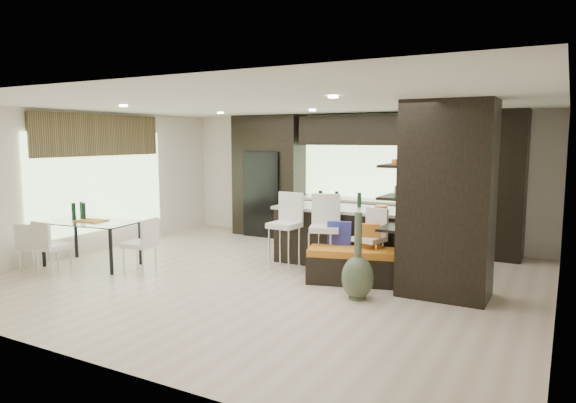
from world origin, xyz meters
The scene contains 22 objects.
ground centered at (0.00, 0.00, 0.00)m, with size 8.00×8.00×0.00m, color beige.
back_wall centered at (0.00, 3.50, 1.35)m, with size 8.00×0.02×2.70m, color white.
left_wall centered at (-4.00, 0.00, 1.35)m, with size 0.02×7.00×2.70m, color white.
right_wall centered at (4.00, 0.00, 1.35)m, with size 0.02×7.00×2.70m, color white.
ceiling centered at (0.00, 0.00, 2.70)m, with size 8.00×7.00×0.02m, color white.
window_left centered at (-3.96, 0.20, 1.35)m, with size 0.04×3.20×1.90m, color #B2D199.
window_back centered at (0.60, 3.46, 1.55)m, with size 3.40×0.04×1.20m, color #B2D199.
stone_accent centered at (-3.93, 0.20, 2.25)m, with size 0.08×3.00×0.80m, color brown.
ceiling_spots centered at (0.00, 0.25, 2.68)m, with size 4.00×3.00×0.02m, color white.
back_cabinetry centered at (0.50, 3.17, 1.35)m, with size 6.80×0.68×2.70m, color black.
refrigerator centered at (-1.90, 3.12, 0.95)m, with size 0.90×0.68×1.90m, color black.
partition_column centered at (2.60, 0.40, 1.35)m, with size 1.20×0.80×2.70m, color black.
kitchen_island centered at (0.69, 1.42, 0.50)m, with size 2.41×1.04×1.00m, color black.
stool_left centered at (-0.05, 0.57, 0.52)m, with size 0.46×0.46×1.04m, color white.
stool_mid centered at (0.69, 0.57, 0.52)m, with size 0.46×0.46×1.05m, color white.
stool_right centered at (1.43, 0.60, 0.45)m, with size 0.40×0.40×0.90m, color white.
bench centered at (1.26, 0.36, 0.27)m, with size 1.38×0.53×0.53m, color black.
floor_vase centered at (1.60, -0.34, 0.60)m, with size 0.44×0.44×1.20m, color #44513A, non-canonical shape.
dining_table centered at (-3.10, -0.78, 0.39)m, with size 1.60×0.90×0.77m, color white.
chair_near centered at (-3.10, -1.54, 0.41)m, with size 0.45×0.45×0.82m, color white.
chair_far centered at (-3.60, -1.52, 0.38)m, with size 0.41×0.41×0.76m, color white.
chair_end centered at (-1.99, -0.78, 0.42)m, with size 0.45×0.45×0.84m, color white.
Camera 1 is at (4.05, -6.77, 2.18)m, focal length 32.00 mm.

